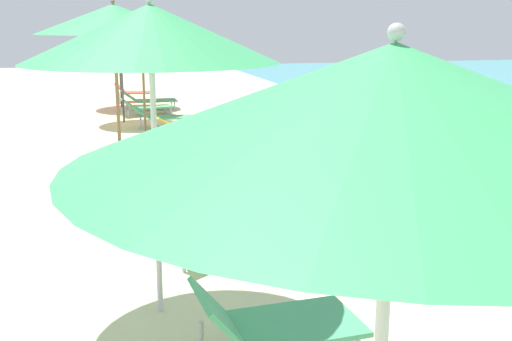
# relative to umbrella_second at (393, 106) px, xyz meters

# --- Properties ---
(umbrella_second) EXTENTS (2.19, 2.19, 2.53)m
(umbrella_second) POSITION_rel_umbrella_second_xyz_m (0.00, 0.00, 0.00)
(umbrella_second) COLOR silver
(umbrella_second) RESTS_ON ground
(umbrella_third) EXTENTS (2.11, 2.11, 2.74)m
(umbrella_third) POSITION_rel_umbrella_second_xyz_m (-0.48, 3.43, 0.17)
(umbrella_third) COLOR silver
(umbrella_third) RESTS_ON ground
(lounger_third_shoreside) EXTENTS (1.21, 0.68, 0.61)m
(lounger_third_shoreside) POSITION_rel_umbrella_second_xyz_m (0.30, 4.57, -1.96)
(lounger_third_shoreside) COLOR #4CA572
(lounger_third_shoreside) RESTS_ON ground
(lounger_third_inland) EXTENTS (1.29, 0.77, 0.64)m
(lounger_third_inland) POSITION_rel_umbrella_second_xyz_m (0.25, 2.33, -1.93)
(lounger_third_inland) COLOR #4CA572
(lounger_third_inland) RESTS_ON ground
(umbrella_fourth) EXTENTS (2.15, 2.15, 2.83)m
(umbrella_fourth) POSITION_rel_umbrella_second_xyz_m (-0.64, 7.33, 0.30)
(umbrella_fourth) COLOR olive
(umbrella_fourth) RESTS_ON ground
(lounger_fourth_shoreside) EXTENTS (1.55, 0.83, 0.54)m
(lounger_fourth_shoreside) POSITION_rel_umbrella_second_xyz_m (0.25, 8.49, -1.98)
(lounger_fourth_shoreside) COLOR #4CA572
(lounger_fourth_shoreside) RESTS_ON ground
(umbrella_fifth) EXTENTS (2.40, 2.40, 2.60)m
(umbrella_fifth) POSITION_rel_umbrella_second_xyz_m (-0.01, 10.84, 0.04)
(umbrella_fifth) COLOR olive
(umbrella_fifth) RESTS_ON ground
(lounger_fifth_shoreside) EXTENTS (1.57, 0.75, 0.52)m
(lounger_fifth_shoreside) POSITION_rel_umbrella_second_xyz_m (1.03, 12.10, -1.99)
(lounger_fifth_shoreside) COLOR yellow
(lounger_fifth_shoreside) RESTS_ON ground
(lounger_fifth_inland) EXTENTS (1.24, 0.72, 0.56)m
(lounger_fifth_inland) POSITION_rel_umbrella_second_xyz_m (0.69, 9.86, -2.00)
(lounger_fifth_inland) COLOR #4CA572
(lounger_fifth_inland) RESTS_ON ground
(umbrella_sixth) EXTENTS (2.17, 2.17, 2.68)m
(umbrella_sixth) POSITION_rel_umbrella_second_xyz_m (-0.25, 14.76, 0.15)
(umbrella_sixth) COLOR #4C4C51
(umbrella_sixth) RESTS_ON ground
(lounger_sixth_shoreside) EXTENTS (1.57, 0.89, 0.53)m
(lounger_sixth_shoreside) POSITION_rel_umbrella_second_xyz_m (0.39, 15.89, -2.01)
(lounger_sixth_shoreside) COLOR #4CA572
(lounger_sixth_shoreside) RESTS_ON ground
(lounger_sixth_inland) EXTENTS (1.47, 0.68, 0.54)m
(lounger_sixth_inland) POSITION_rel_umbrella_second_xyz_m (0.62, 13.67, -1.98)
(lounger_sixth_inland) COLOR #4CA572
(lounger_sixth_inland) RESTS_ON ground
(umbrella_farthest) EXTENTS (2.48, 2.48, 2.86)m
(umbrella_farthest) POSITION_rel_umbrella_second_xyz_m (-0.17, 17.85, 0.29)
(umbrella_farthest) COLOR #4C4C51
(umbrella_farthest) RESTS_ON ground
(lounger_farthest_shoreside) EXTENTS (1.33, 0.78, 0.62)m
(lounger_farthest_shoreside) POSITION_rel_umbrella_second_xyz_m (0.29, 19.11, -1.93)
(lounger_farthest_shoreside) COLOR #D8593F
(lounger_farthest_shoreside) RESTS_ON ground
(lounger_farthest_inland) EXTENTS (1.62, 0.73, 0.60)m
(lounger_farthest_inland) POSITION_rel_umbrella_second_xyz_m (0.56, 16.94, -1.95)
(lounger_farthest_inland) COLOR #4CA572
(lounger_farthest_inland) RESTS_ON ground
(beach_ball) EXTENTS (0.28, 0.28, 0.28)m
(beach_ball) POSITION_rel_umbrella_second_xyz_m (5.15, 10.18, -2.13)
(beach_ball) COLOR #3FB266
(beach_ball) RESTS_ON ground
(cooler_box) EXTENTS (0.48, 0.40, 0.30)m
(cooler_box) POSITION_rel_umbrella_second_xyz_m (3.53, 13.28, -2.11)
(cooler_box) COLOR red
(cooler_box) RESTS_ON ground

